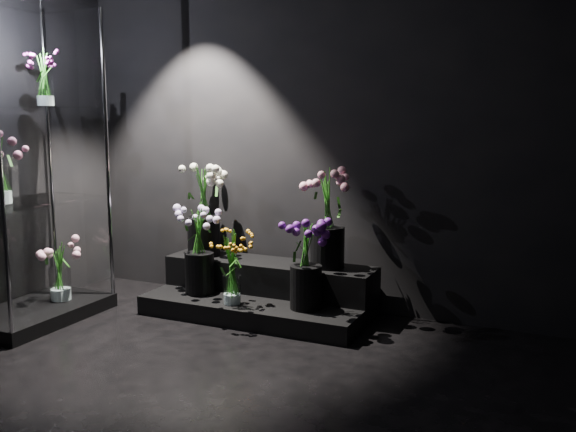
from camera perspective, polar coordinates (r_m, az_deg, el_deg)
The scene contains 12 objects.
floor at distance 3.54m, azimuth -11.30°, elevation -16.28°, with size 4.00×4.00×0.00m, color black.
wall_back at distance 4.95m, azimuth 1.97°, elevation 7.88°, with size 4.00×4.00×0.00m, color black.
display_riser at distance 4.94m, azimuth -2.19°, elevation -6.77°, with size 1.68×0.75×0.37m.
display_case at distance 4.93m, azimuth -22.09°, elevation 4.17°, with size 0.62×1.03×2.28m.
bouquet_orange_bells at distance 4.64m, azimuth -5.03°, elevation -4.60°, with size 0.30×0.30×0.53m.
bouquet_lilac at distance 4.92m, azimuth -7.92°, elevation -2.51°, with size 0.44×0.44×0.66m.
bouquet_purple at distance 4.50m, azimuth 1.61°, elevation -3.93°, with size 0.39×0.39×0.62m.
bouquet_cream_roses at distance 5.17m, azimuth -7.55°, elevation 1.09°, with size 0.52×0.52×0.73m.
bouquet_pink_roses at distance 4.73m, azimuth 3.53°, elevation 0.16°, with size 0.35×0.35×0.73m.
bouquet_case_pink at distance 4.84m, azimuth -24.26°, elevation 3.91°, with size 0.32×0.32×0.47m.
bouquet_case_magenta at distance 4.98m, azimuth -20.86°, elevation 11.47°, with size 0.29×0.29×0.40m.
bouquet_case_base_pink at distance 5.15m, azimuth -19.65°, elevation -4.46°, with size 0.39×0.39×0.46m.
Camera 1 is at (1.91, -2.57, 1.51)m, focal length 40.00 mm.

